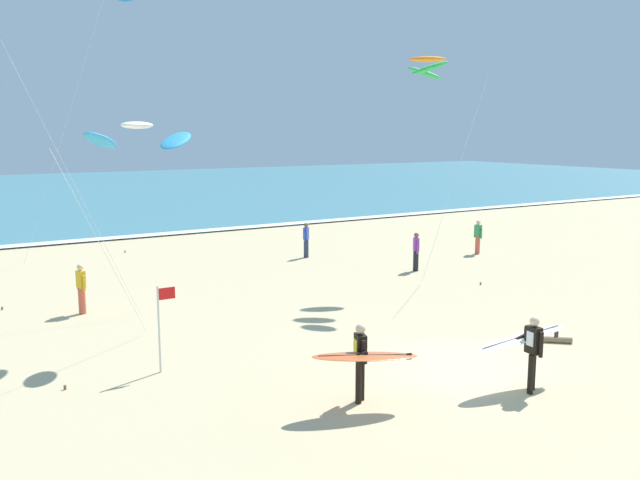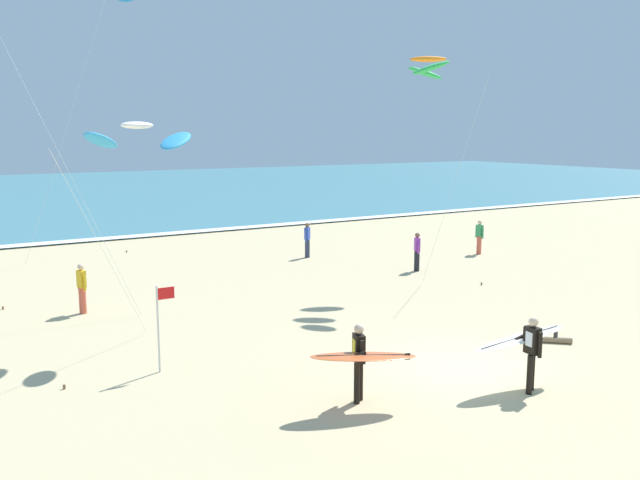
% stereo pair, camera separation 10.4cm
% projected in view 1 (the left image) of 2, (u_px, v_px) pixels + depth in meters
% --- Properties ---
extents(ground_plane, '(160.00, 160.00, 0.00)m').
position_uv_depth(ground_plane, '(462.00, 366.00, 16.23)').
color(ground_plane, '#CCB789').
extents(ocean_water, '(160.00, 60.00, 0.08)m').
position_uv_depth(ocean_water, '(58.00, 193.00, 61.60)').
color(ocean_water, teal).
rests_on(ocean_water, ground).
extents(shoreline_foam, '(160.00, 1.05, 0.01)m').
position_uv_depth(shoreline_foam, '(157.00, 234.00, 36.52)').
color(shoreline_foam, white).
rests_on(shoreline_foam, ocean_water).
extents(surfer_lead, '(2.33, 1.27, 1.71)m').
position_uv_depth(surfer_lead, '(363.00, 357.00, 13.78)').
color(surfer_lead, black).
rests_on(surfer_lead, ground).
extents(surfer_trailing, '(2.55, 0.99, 1.71)m').
position_uv_depth(surfer_trailing, '(527.00, 343.00, 14.66)').
color(surfer_trailing, black).
rests_on(surfer_trailing, ground).
extents(kite_arc_amber_near, '(3.13, 2.96, 8.30)m').
position_uv_depth(kite_arc_amber_near, '(427.00, 67.00, 23.68)').
color(kite_arc_amber_near, green).
rests_on(kite_arc_amber_near, ground).
extents(kite_arc_ivory_far, '(4.29, 4.55, 5.93)m').
position_uv_depth(kite_arc_ivory_far, '(138.00, 136.00, 17.85)').
color(kite_arc_ivory_far, '#2D99DB').
rests_on(kite_arc_ivory_far, ground).
extents(bystander_yellow_top, '(0.26, 0.49, 1.59)m').
position_uv_depth(bystander_yellow_top, '(81.00, 288.00, 20.80)').
color(bystander_yellow_top, '#D8593F').
rests_on(bystander_yellow_top, ground).
extents(bystander_green_top, '(0.22, 0.50, 1.59)m').
position_uv_depth(bystander_green_top, '(478.00, 237.00, 31.00)').
color(bystander_green_top, '#D8593F').
rests_on(bystander_green_top, ground).
extents(bystander_purple_top, '(0.30, 0.46, 1.59)m').
position_uv_depth(bystander_purple_top, '(416.00, 251.00, 27.21)').
color(bystander_purple_top, black).
rests_on(bystander_purple_top, ground).
extents(bystander_blue_top, '(0.40, 0.35, 1.59)m').
position_uv_depth(bystander_blue_top, '(306.00, 240.00, 30.12)').
color(bystander_blue_top, '#2D334C').
rests_on(bystander_blue_top, ground).
extents(lifeguard_flag, '(0.45, 0.05, 2.10)m').
position_uv_depth(lifeguard_flag, '(161.00, 320.00, 15.67)').
color(lifeguard_flag, silver).
rests_on(lifeguard_flag, ground).
extents(driftwood_log, '(0.94, 0.84, 0.16)m').
position_uv_depth(driftwood_log, '(551.00, 339.00, 18.06)').
color(driftwood_log, '#846B4C').
rests_on(driftwood_log, ground).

